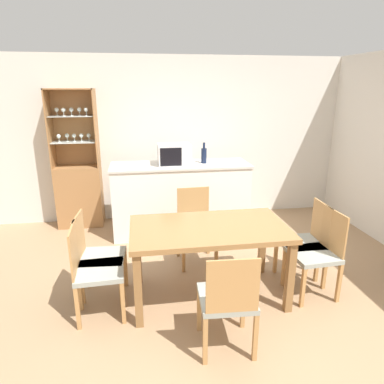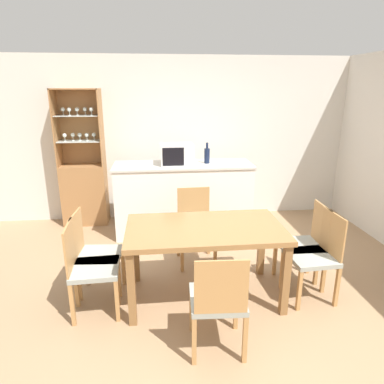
# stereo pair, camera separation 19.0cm
# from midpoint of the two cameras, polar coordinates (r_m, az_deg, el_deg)

# --- Properties ---
(ground_plane) EXTENTS (18.00, 18.00, 0.00)m
(ground_plane) POSITION_cam_midpoint_polar(r_m,az_deg,el_deg) (3.57, 5.46, -18.57)
(ground_plane) COLOR #A37F5B
(wall_back) EXTENTS (6.80, 0.06, 2.55)m
(wall_back) POSITION_cam_midpoint_polar(r_m,az_deg,el_deg) (5.56, 0.44, 8.77)
(wall_back) COLOR silver
(wall_back) RESTS_ON ground_plane
(kitchen_counter) EXTENTS (1.97, 0.64, 1.03)m
(kitchen_counter) POSITION_cam_midpoint_polar(r_m,az_deg,el_deg) (5.01, -0.36, -1.08)
(kitchen_counter) COLOR white
(kitchen_counter) RESTS_ON ground_plane
(display_cabinet) EXTENTS (0.67, 0.37, 2.06)m
(display_cabinet) POSITION_cam_midpoint_polar(r_m,az_deg,el_deg) (5.55, -16.56, 1.21)
(display_cabinet) COLOR #A37042
(display_cabinet) RESTS_ON ground_plane
(dining_table) EXTENTS (1.54, 0.87, 0.77)m
(dining_table) POSITION_cam_midpoint_polar(r_m,az_deg,el_deg) (3.40, 3.76, -7.26)
(dining_table) COLOR olive
(dining_table) RESTS_ON ground_plane
(dining_chair_side_right_near) EXTENTS (0.46, 0.46, 0.90)m
(dining_chair_side_right_near) POSITION_cam_midpoint_polar(r_m,az_deg,el_deg) (3.72, 21.26, -9.87)
(dining_chair_side_right_near) COLOR #999E93
(dining_chair_side_right_near) RESTS_ON ground_plane
(dining_chair_head_near) EXTENTS (0.46, 0.46, 0.90)m
(dining_chair_head_near) POSITION_cam_midpoint_polar(r_m,az_deg,el_deg) (2.85, 6.35, -17.56)
(dining_chair_head_near) COLOR #999E93
(dining_chair_head_near) RESTS_ON ground_plane
(dining_chair_side_left_near) EXTENTS (0.45, 0.45, 0.90)m
(dining_chair_side_left_near) POSITION_cam_midpoint_polar(r_m,az_deg,el_deg) (3.38, -15.10, -12.10)
(dining_chair_side_left_near) COLOR #999E93
(dining_chair_side_left_near) RESTS_ON ground_plane
(dining_chair_head_far) EXTENTS (0.45, 0.45, 0.90)m
(dining_chair_head_far) POSITION_cam_midpoint_polar(r_m,az_deg,el_deg) (4.18, 1.89, -5.66)
(dining_chair_head_far) COLOR #999E93
(dining_chair_head_far) RESTS_ON ground_plane
(dining_chair_side_left_far) EXTENTS (0.46, 0.46, 0.90)m
(dining_chair_side_left_far) POSITION_cam_midpoint_polar(r_m,az_deg,el_deg) (3.61, -14.47, -10.07)
(dining_chair_side_left_far) COLOR #999E93
(dining_chair_side_left_far) RESTS_ON ground_plane
(dining_chair_side_right_far) EXTENTS (0.44, 0.44, 0.90)m
(dining_chair_side_right_far) POSITION_cam_midpoint_polar(r_m,az_deg,el_deg) (3.93, 19.59, -8.25)
(dining_chair_side_right_far) COLOR #999E93
(dining_chair_side_right_far) RESTS_ON ground_plane
(microwave) EXTENTS (0.46, 0.36, 0.29)m
(microwave) POSITION_cam_midpoint_polar(r_m,az_deg,el_deg) (4.83, -1.38, 6.31)
(microwave) COLOR silver
(microwave) RESTS_ON kitchen_counter
(wine_bottle) EXTENTS (0.08, 0.08, 0.29)m
(wine_bottle) POSITION_cam_midpoint_polar(r_m,az_deg,el_deg) (4.91, 3.62, 6.14)
(wine_bottle) COLOR #141E38
(wine_bottle) RESTS_ON kitchen_counter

